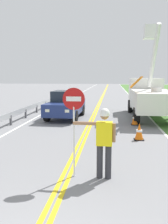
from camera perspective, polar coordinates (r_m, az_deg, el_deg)
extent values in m
cube|color=yellow|center=(22.43, 3.26, 1.74)|extent=(0.11, 110.00, 0.01)
cube|color=yellow|center=(22.42, 3.71, 1.73)|extent=(0.11, 110.00, 0.01)
cube|color=silver|center=(22.53, 12.67, 1.57)|extent=(0.12, 110.00, 0.01)
cube|color=silver|center=(22.89, -5.55, 1.85)|extent=(0.12, 110.00, 0.01)
cylinder|color=#2D2D33|center=(6.37, 5.72, -11.58)|extent=(0.16, 0.16, 0.88)
cylinder|color=#2D2D33|center=(6.38, 3.71, -11.52)|extent=(0.16, 0.16, 0.88)
cube|color=yellow|center=(6.17, 4.80, -5.08)|extent=(0.41, 0.25, 0.60)
cylinder|color=#996B4C|center=(6.16, 0.17, -2.68)|extent=(0.60, 0.11, 0.09)
cylinder|color=#996B4C|center=(6.15, 7.04, -4.86)|extent=(0.09, 0.09, 0.48)
sphere|color=#996B4C|center=(6.07, 4.85, -0.76)|extent=(0.22, 0.22, 0.22)
sphere|color=white|center=(6.06, 4.86, -0.29)|extent=(0.25, 0.25, 0.25)
cylinder|color=silver|center=(6.32, -2.37, -7.11)|extent=(0.04, 0.04, 1.85)
cylinder|color=#B71414|center=(6.11, -2.43, 3.10)|extent=(0.56, 0.03, 0.56)
cube|color=white|center=(6.10, -2.46, 3.09)|extent=(0.38, 0.01, 0.12)
cube|color=white|center=(14.72, 15.89, 2.63)|extent=(2.30, 4.60, 1.10)
cube|color=white|center=(18.10, 14.16, 4.52)|extent=(2.20, 2.10, 2.00)
cube|color=#1E2833|center=(19.11, 13.78, 5.63)|extent=(1.98, 0.06, 0.90)
cylinder|color=silver|center=(13.77, 16.63, 5.02)|extent=(0.56, 0.56, 0.24)
cylinder|color=silver|center=(15.04, 16.06, 12.16)|extent=(0.24, 2.74, 3.48)
cube|color=white|center=(16.49, 15.54, 17.66)|extent=(0.90, 0.90, 0.80)
cube|color=orange|center=(12.72, 12.13, 6.87)|extent=(0.59, 0.80, 0.59)
cylinder|color=black|center=(17.89, 10.86, 1.36)|extent=(0.32, 0.92, 0.92)
cylinder|color=black|center=(18.16, 17.35, 1.23)|extent=(0.32, 0.92, 0.92)
cylinder|color=black|center=(13.66, 12.21, -0.84)|extent=(0.32, 0.92, 0.92)
cube|color=navy|center=(15.19, -4.32, 1.16)|extent=(2.00, 4.17, 0.72)
cube|color=#1E2833|center=(15.36, -4.14, 3.80)|extent=(1.69, 1.79, 0.64)
cube|color=#EAEACC|center=(13.10, -3.98, 0.22)|extent=(0.24, 0.07, 0.16)
cube|color=#EAEACC|center=(13.38, -8.59, 0.32)|extent=(0.24, 0.07, 0.16)
cylinder|color=black|center=(13.84, -2.19, -1.04)|extent=(0.31, 0.69, 0.68)
cylinder|color=black|center=(14.24, -8.68, -0.86)|extent=(0.31, 0.69, 0.68)
cylinder|color=black|center=(16.31, -0.49, 0.41)|extent=(0.31, 0.69, 0.68)
cylinder|color=black|center=(16.66, -6.06, 0.53)|extent=(0.31, 0.69, 0.68)
cone|color=orange|center=(10.30, 12.84, -4.50)|extent=(0.36, 0.36, 0.70)
cylinder|color=white|center=(10.29, 12.84, -4.31)|extent=(0.25, 0.25, 0.08)
cube|color=black|center=(10.38, 12.78, -6.30)|extent=(0.40, 0.40, 0.03)
cone|color=orange|center=(13.40, 11.86, -1.49)|extent=(0.36, 0.36, 0.70)
cylinder|color=white|center=(13.39, 11.87, -1.34)|extent=(0.25, 0.25, 0.08)
cube|color=black|center=(13.46, 11.82, -2.89)|extent=(0.40, 0.40, 0.03)
cube|color=#9EA0A3|center=(18.89, -10.04, 2.03)|extent=(0.06, 32.00, 0.32)
cube|color=#4C4C51|center=(13.60, -16.83, -1.84)|extent=(0.10, 0.10, 0.55)
cube|color=#4C4C51|center=(15.69, -13.55, -0.38)|extent=(0.10, 0.10, 0.55)
cube|color=#4C4C51|center=(17.84, -11.05, 0.74)|extent=(0.10, 0.10, 0.55)
cube|color=#4C4C51|center=(20.01, -9.09, 1.61)|extent=(0.10, 0.10, 0.55)
cube|color=#4C4C51|center=(22.20, -7.52, 2.31)|extent=(0.10, 0.10, 0.55)
cube|color=#4C4C51|center=(24.42, -6.23, 2.89)|extent=(0.10, 0.10, 0.55)
cube|color=#4C4C51|center=(26.64, -5.15, 3.36)|extent=(0.10, 0.10, 0.55)
cube|color=#4C4C51|center=(28.88, -4.24, 3.76)|extent=(0.10, 0.10, 0.55)
cube|color=#4C4C51|center=(31.12, -3.46, 4.11)|extent=(0.10, 0.10, 0.55)
cube|color=#4C4C51|center=(33.37, -2.78, 4.40)|extent=(0.10, 0.10, 0.55)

